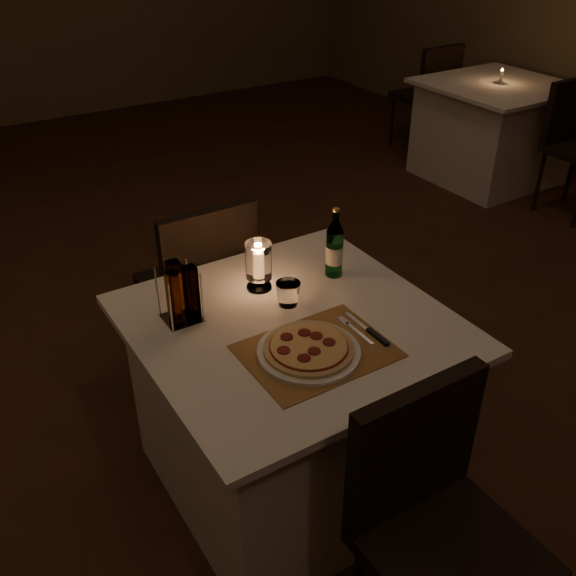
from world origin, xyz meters
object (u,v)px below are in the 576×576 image
pizza (309,348)px  chair_far (202,277)px  neighbor_table_right (492,131)px  main_table (291,405)px  plate (309,352)px  tumbler (288,294)px  water_bottle (335,249)px  hurricane_candle (259,262)px  chair_near (434,510)px

pizza → chair_far: bearing=86.8°
neighbor_table_right → pizza: bearing=-146.8°
main_table → plate: size_ratio=3.12×
tumbler → pizza: bearing=-109.5°
chair_far → water_bottle: size_ratio=3.36×
tumbler → main_table: bearing=-116.4°
chair_far → water_bottle: water_bottle is taller
plate → pizza: 0.02m
chair_far → neighbor_table_right: chair_far is taller
hurricane_candle → water_bottle: bearing=-13.0°
chair_near → main_table: bearing=90.0°
plate → pizza: size_ratio=1.14×
pizza → neighbor_table_right: (3.02, 1.98, -0.39)m
main_table → plate: (-0.05, -0.18, 0.38)m
main_table → plate: bearing=-105.5°
pizza → hurricane_candle: 0.43m
pizza → water_bottle: 0.50m
water_bottle → hurricane_candle: (-0.28, 0.06, -0.00)m
chair_near → chair_far: 1.43m
plate → neighbor_table_right: 3.63m
water_bottle → neighbor_table_right: 3.16m
water_bottle → neighbor_table_right: size_ratio=0.27×
hurricane_candle → pizza: bearing=-98.9°
neighbor_table_right → main_table: bearing=-148.8°
main_table → chair_near: size_ratio=1.11×
chair_near → hurricane_candle: (0.02, 0.95, 0.30)m
chair_near → hurricane_candle: size_ratio=4.98×
neighbor_table_right → plate: bearing=-146.8°
plate → tumbler: 0.29m
chair_near → chair_far: same height
main_table → pizza: pizza is taller
chair_near → tumbler: (0.05, 0.81, 0.23)m
water_bottle → hurricane_candle: bearing=167.0°
main_table → chair_near: (0.00, -0.71, 0.18)m
main_table → water_bottle: size_ratio=3.73×
tumbler → water_bottle: (0.25, 0.08, 0.07)m
water_bottle → hurricane_candle: 0.29m
plate → hurricane_candle: (0.07, 0.42, 0.09)m
main_table → pizza: bearing=-105.6°
tumbler → water_bottle: size_ratio=0.32×
hurricane_candle → neighbor_table_right: size_ratio=0.18×
hurricane_candle → chair_near: bearing=-91.0°
chair_near → chair_far: size_ratio=1.00×
plate → tumbler: size_ratio=3.75×
chair_near → neighbor_table_right: bearing=40.2°
main_table → hurricane_candle: (0.02, 0.24, 0.47)m
plate → chair_far: bearing=86.8°
tumbler → hurricane_candle: 0.16m
chair_far → plate: chair_far is taller
pizza → neighbor_table_right: size_ratio=0.28×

